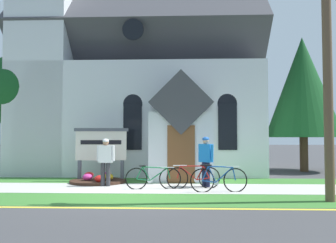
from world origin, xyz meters
name	(u,v)px	position (x,y,z in m)	size (l,w,h in m)	color
ground	(142,179)	(0.00, 4.00, 0.00)	(140.00, 140.00, 0.00)	#3D3D3F
sidewalk_slab	(120,188)	(-0.42, 1.43, 0.01)	(32.00, 2.28, 0.01)	#B7B5AD
grass_verge	(106,199)	(-0.42, -0.69, 0.00)	(32.00, 1.96, 0.01)	#38722D
church_lawn	(129,181)	(-0.42, 3.46, 0.00)	(24.00, 1.78, 0.01)	#38722D
curb_paint_stripe	(95,208)	(-0.42, -1.82, 0.00)	(28.00, 0.16, 0.01)	yellow
church_building	(137,80)	(-0.78, 8.29, 4.69)	(11.61, 10.35, 13.34)	silver
church_sign	(101,146)	(-1.47, 3.23, 1.33)	(2.05, 0.26, 2.01)	#474C56
flower_bed	(98,180)	(-1.47, 2.79, 0.10)	(2.03, 2.03, 0.34)	#382319
bicycle_blue	(153,178)	(0.68, 1.22, 0.37)	(1.78, 0.25, 0.79)	black
bicycle_white	(219,179)	(2.72, 0.70, 0.39)	(1.75, 0.24, 0.86)	black
bicycle_orange	(194,177)	(1.99, 1.41, 0.37)	(1.75, 0.31, 0.80)	black
cyclist_in_red_jersey	(206,158)	(2.41, 1.80, 0.98)	(0.49, 0.63, 1.68)	#191E38
cyclist_in_white_jersey	(106,159)	(-0.99, 1.84, 0.94)	(0.64, 0.27, 1.62)	#2D2D33
utility_pole	(323,8)	(5.34, -0.76, 5.08)	(3.12, 0.28, 9.20)	brown
roadside_conifer	(303,87)	(7.61, 7.54, 4.16)	(3.69, 3.69, 6.67)	#4C3823
yard_deciduous_tree	(18,91)	(-5.96, 5.78, 3.79)	(3.23, 3.23, 5.46)	#4C3823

